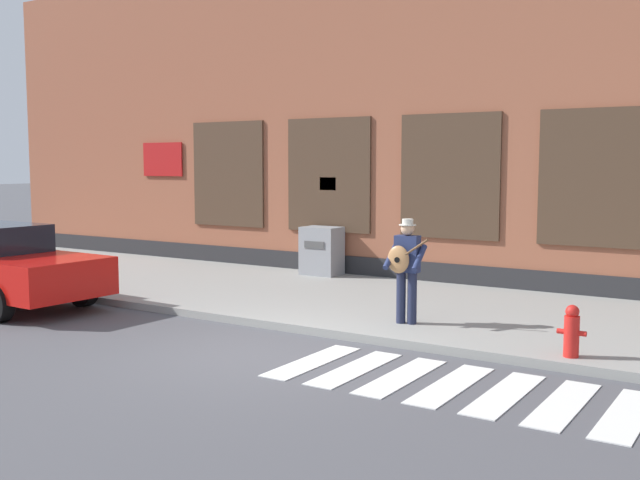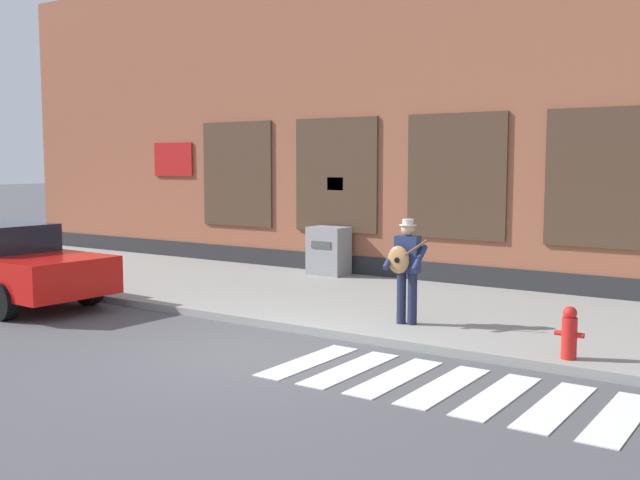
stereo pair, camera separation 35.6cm
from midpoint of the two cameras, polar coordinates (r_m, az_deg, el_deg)
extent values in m
plane|color=#4C4C51|center=(10.72, -5.19, -8.68)|extent=(160.00, 160.00, 0.00)
cube|color=gray|center=(13.96, 4.80, -4.98)|extent=(28.00, 5.25, 0.13)
cube|color=#99563D|center=(17.97, 11.87, 9.25)|extent=(28.00, 4.00, 7.57)
cube|color=#28282B|center=(16.24, 9.09, -2.75)|extent=(28.00, 0.04, 0.55)
cube|color=#473323|center=(19.25, -7.56, 5.00)|extent=(2.23, 0.06, 2.64)
cube|color=black|center=(19.24, -7.58, 5.00)|extent=(2.11, 0.03, 2.52)
cube|color=#473323|center=(17.47, 0.06, 4.97)|extent=(2.23, 0.06, 2.64)
cube|color=black|center=(17.46, 0.04, 4.97)|extent=(2.11, 0.03, 2.52)
cube|color=#473323|center=(16.06, 9.20, 4.81)|extent=(2.23, 0.06, 2.64)
cube|color=black|center=(16.05, 9.18, 4.81)|extent=(2.11, 0.03, 2.52)
cube|color=#473323|center=(15.12, 19.76, 4.48)|extent=(2.23, 0.06, 2.64)
cube|color=black|center=(15.11, 19.75, 4.48)|extent=(2.11, 0.03, 2.52)
cube|color=red|center=(20.77, -12.39, 6.02)|extent=(1.40, 0.04, 0.90)
cube|color=yellow|center=(17.46, 0.02, 4.31)|extent=(0.44, 0.02, 0.30)
cube|color=silver|center=(10.29, -1.57, -9.25)|extent=(0.42, 1.90, 0.01)
cube|color=silver|center=(9.94, 1.68, -9.79)|extent=(0.42, 1.90, 0.01)
cube|color=silver|center=(9.63, 5.16, -10.33)|extent=(0.42, 1.90, 0.01)
cube|color=silver|center=(9.35, 8.88, -10.87)|extent=(0.42, 1.90, 0.01)
cube|color=silver|center=(9.12, 12.81, -11.39)|extent=(0.42, 1.90, 0.01)
cube|color=silver|center=(8.93, 16.95, -11.88)|extent=(0.42, 1.90, 0.01)
cube|color=silver|center=(8.79, 21.26, -12.32)|extent=(0.42, 1.90, 0.01)
cube|color=silver|center=(13.90, -17.01, -2.45)|extent=(0.07, 0.24, 0.12)
cube|color=silver|center=(13.23, -20.88, -2.99)|extent=(0.07, 0.24, 0.12)
cylinder|color=black|center=(14.87, -18.28, -3.55)|extent=(0.67, 0.26, 0.66)
cylinder|color=black|center=(17.05, -23.72, -2.58)|extent=(0.67, 0.26, 0.66)
cylinder|color=#1E233D|center=(12.01, 6.19, -4.44)|extent=(0.15, 0.15, 0.83)
cylinder|color=#1E233D|center=(12.06, 5.35, -4.39)|extent=(0.15, 0.15, 0.83)
cube|color=navy|center=(11.94, 5.82, -1.06)|extent=(0.40, 0.25, 0.59)
sphere|color=tan|center=(11.90, 5.84, 0.87)|extent=(0.22, 0.22, 0.22)
cylinder|color=beige|center=(11.89, 5.84, 1.16)|extent=(0.27, 0.28, 0.02)
cylinder|color=beige|center=(11.89, 5.85, 1.40)|extent=(0.18, 0.18, 0.09)
cylinder|color=navy|center=(11.77, 6.73, -1.37)|extent=(0.14, 0.52, 0.39)
cylinder|color=navy|center=(11.94, 4.57, -1.24)|extent=(0.14, 0.52, 0.39)
ellipsoid|color=#B77F4C|center=(11.81, 5.14, -1.49)|extent=(0.37, 0.15, 0.44)
cylinder|color=black|center=(11.76, 5.03, -1.52)|extent=(0.09, 0.02, 0.09)
cylinder|color=brown|center=(11.68, 6.29, -0.70)|extent=(0.47, 0.08, 0.34)
cube|color=gray|center=(17.18, -0.46, -0.83)|extent=(0.88, 0.62, 1.10)
cube|color=#4C4C4C|center=(16.90, -1.05, -0.38)|extent=(0.53, 0.02, 0.16)
cylinder|color=red|center=(10.45, 17.69, -7.02)|extent=(0.20, 0.20, 0.55)
sphere|color=red|center=(10.38, 17.74, -5.22)|extent=(0.18, 0.18, 0.18)
cylinder|color=red|center=(10.47, 16.95, -6.66)|extent=(0.10, 0.07, 0.07)
cylinder|color=red|center=(10.40, 18.45, -6.79)|extent=(0.10, 0.07, 0.07)
camera|label=1|loc=(0.18, -90.86, -0.09)|focal=42.00mm
camera|label=2|loc=(0.18, 89.14, 0.09)|focal=42.00mm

